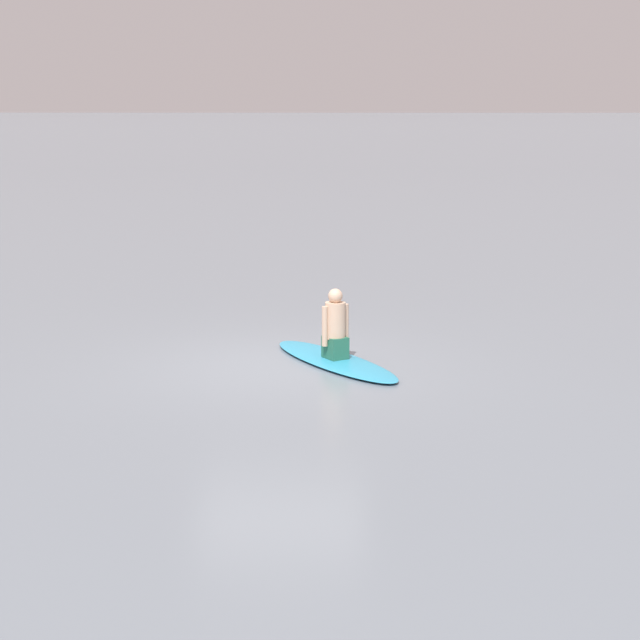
# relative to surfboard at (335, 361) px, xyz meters

# --- Properties ---
(ground_plane) EXTENTS (400.00, 400.00, 0.00)m
(ground_plane) POSITION_rel_surfboard_xyz_m (-0.81, -0.16, -0.04)
(ground_plane) COLOR gray
(surfboard) EXTENTS (2.30, 2.97, 0.08)m
(surfboard) POSITION_rel_surfboard_xyz_m (0.00, 0.00, 0.00)
(surfboard) COLOR #339EC6
(surfboard) RESTS_ON ground
(person_paddler) EXTENTS (0.42, 0.44, 1.04)m
(person_paddler) POSITION_rel_surfboard_xyz_m (0.00, 0.00, 0.51)
(person_paddler) COLOR #26664C
(person_paddler) RESTS_ON surfboard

